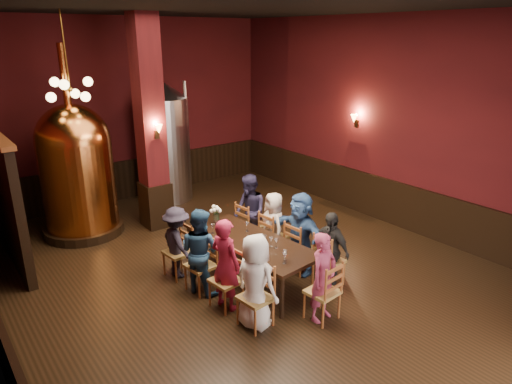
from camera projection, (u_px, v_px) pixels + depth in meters
room at (239, 149)px, 7.64m from camera, size 10.00×10.02×4.50m
wainscot_right at (380, 198)px, 10.49m from camera, size 0.08×9.90×1.00m
wainscot_back at (130, 179)px, 11.92m from camera, size 7.90×0.08×1.00m
column at (150, 126)px, 9.56m from camera, size 0.58×0.58×4.50m
partition at (2, 196)px, 8.53m from camera, size 0.22×3.50×2.40m
pendant_cluster at (70, 89)px, 8.49m from camera, size 0.90×0.90×1.70m
sconce_wall at (357, 120)px, 10.50m from camera, size 0.20×0.20×0.36m
sconce_column at (157, 131)px, 9.35m from camera, size 0.20×0.20×0.36m
dining_table at (252, 244)px, 7.76m from camera, size 1.22×2.48×0.75m
chair_0 at (255, 298)px, 6.60m from camera, size 0.50×0.50×0.92m
person_0 at (255, 282)px, 6.51m from camera, size 0.60×0.79×1.44m
chair_1 at (226, 280)px, 7.06m from camera, size 0.50×0.50×0.92m
person_1 at (226, 264)px, 6.97m from camera, size 0.47×0.61×1.49m
chair_2 at (201, 265)px, 7.52m from camera, size 0.50×0.50×0.92m
person_2 at (200, 251)px, 7.43m from camera, size 0.58×0.78×1.45m
chair_3 at (178, 252)px, 7.98m from camera, size 0.50×0.50×0.92m
person_3 at (177, 242)px, 7.92m from camera, size 0.50×0.84×1.29m
chair_4 at (329, 260)px, 7.69m from camera, size 0.50×0.50×0.92m
person_4 at (330, 249)px, 7.63m from camera, size 0.37×0.80×1.33m
chair_5 at (299, 247)px, 8.16m from camera, size 0.50×0.50×0.92m
person_5 at (300, 233)px, 8.06m from camera, size 0.45×1.38×1.49m
chair_6 at (273, 236)px, 8.61m from camera, size 0.50×0.50×0.92m
person_6 at (274, 226)px, 8.55m from camera, size 0.58×0.74×1.32m
chair_7 at (250, 226)px, 9.08m from camera, size 0.50×0.50×0.92m
person_7 at (250, 212)px, 8.98m from camera, size 0.53×0.80×1.51m
chair_8 at (322, 291)px, 6.77m from camera, size 0.50×0.50×0.92m
person_8 at (323, 277)px, 6.69m from camera, size 0.55×0.41×1.39m
copper_kettle at (77, 169)px, 9.45m from camera, size 1.74×1.74×3.92m
steel_vessel at (165, 142)px, 11.49m from camera, size 1.46×1.46×3.02m
rose_vase at (216, 212)px, 8.37m from camera, size 0.21×0.21×0.36m
wine_glass_0 at (276, 243)px, 7.45m from camera, size 0.07×0.07×0.17m
wine_glass_1 at (213, 229)px, 8.01m from camera, size 0.07×0.07×0.17m
wine_glass_2 at (271, 242)px, 7.50m from camera, size 0.07×0.07×0.17m
wine_glass_3 at (285, 258)px, 6.96m from camera, size 0.07×0.07×0.17m
wine_glass_4 at (264, 240)px, 7.58m from camera, size 0.07×0.07×0.17m
wine_glass_5 at (285, 255)px, 7.05m from camera, size 0.07×0.07×0.17m
wine_glass_6 at (247, 227)px, 8.09m from camera, size 0.07×0.07×0.17m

